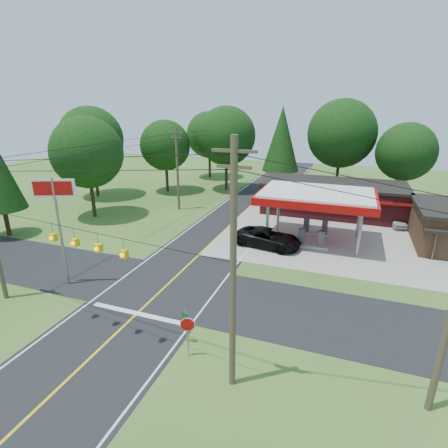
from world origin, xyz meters
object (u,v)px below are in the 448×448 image
(sedan_car, at_px, (397,221))
(octagonal_stop_sign, at_px, (188,328))
(suv_car, at_px, (268,238))
(big_stop_sign, at_px, (56,205))
(gas_canopy, at_px, (317,198))

(sedan_car, bearing_deg, octagonal_stop_sign, -127.07)
(suv_car, xyz_separation_m, big_stop_sign, (-12.14, -12.01, 5.18))
(sedan_car, height_order, big_stop_sign, big_stop_sign)
(gas_canopy, bearing_deg, big_stop_sign, -136.65)
(gas_canopy, distance_m, big_stop_sign, 21.94)
(suv_car, xyz_separation_m, sedan_car, (11.76, 10.27, -0.23))
(suv_car, distance_m, octagonal_stop_sign, 16.05)
(gas_canopy, height_order, suv_car, gas_canopy)
(sedan_car, xyz_separation_m, octagonal_stop_sign, (-12.24, -26.28, 1.14))
(gas_canopy, xyz_separation_m, big_stop_sign, (-15.90, -15.01, 1.76))
(big_stop_sign, bearing_deg, octagonal_stop_sign, -18.95)
(suv_car, height_order, sedan_car, suv_car)
(sedan_car, distance_m, octagonal_stop_sign, 29.01)
(gas_canopy, distance_m, octagonal_stop_sign, 19.64)
(suv_car, bearing_deg, octagonal_stop_sign, -172.50)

